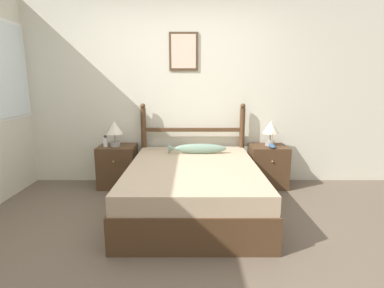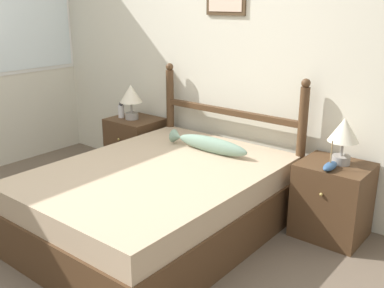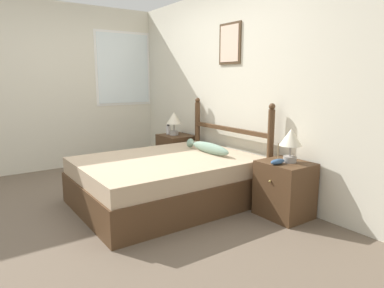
{
  "view_description": "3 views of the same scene",
  "coord_description": "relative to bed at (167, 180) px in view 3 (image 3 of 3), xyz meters",
  "views": [
    {
      "loc": [
        0.2,
        -2.56,
        1.44
      ],
      "look_at": [
        0.2,
        1.11,
        0.67
      ],
      "focal_mm": 28.0,
      "sensor_mm": 36.0,
      "label": 1
    },
    {
      "loc": [
        2.35,
        -1.59,
        1.72
      ],
      "look_at": [
        0.3,
        0.97,
        0.66
      ],
      "focal_mm": 42.0,
      "sensor_mm": 36.0,
      "label": 2
    },
    {
      "loc": [
        3.47,
        -1.26,
        1.4
      ],
      "look_at": [
        0.21,
        1.02,
        0.65
      ],
      "focal_mm": 32.0,
      "sensor_mm": 36.0,
      "label": 3
    }
  ],
  "objects": [
    {
      "name": "fish_pillow",
      "position": [
        0.06,
        0.55,
        0.33
      ],
      "size": [
        0.75,
        0.12,
        0.13
      ],
      "color": "gray",
      "rests_on": "bed"
    },
    {
      "name": "model_boat",
      "position": [
        1.05,
        0.65,
        0.34
      ],
      "size": [
        0.07,
        0.18,
        0.21
      ],
      "color": "#335684",
      "rests_on": "nightstand_right"
    },
    {
      "name": "table_lamp_right",
      "position": [
        1.06,
        0.82,
        0.55
      ],
      "size": [
        0.22,
        0.22,
        0.35
      ],
      "color": "gray",
      "rests_on": "nightstand_right"
    },
    {
      "name": "wall_left",
      "position": [
        -2.34,
        -0.64,
        1.02
      ],
      "size": [
        0.08,
        6.4,
        2.55
      ],
      "color": "beige",
      "rests_on": "ground_plane"
    },
    {
      "name": "ground_plane",
      "position": [
        -0.21,
        -0.66,
        -0.26
      ],
      "size": [
        16.0,
        16.0,
        0.0
      ],
      "primitive_type": "plane",
      "color": "brown"
    },
    {
      "name": "bottle",
      "position": [
        -1.18,
        0.74,
        0.39
      ],
      "size": [
        0.06,
        0.06,
        0.16
      ],
      "color": "white",
      "rests_on": "nightstand_left"
    },
    {
      "name": "bed",
      "position": [
        0.0,
        0.0,
        0.0
      ],
      "size": [
        1.46,
        1.95,
        0.53
      ],
      "color": "#4C331E",
      "rests_on": "ground_plane"
    },
    {
      "name": "nightstand_left",
      "position": [
        -1.04,
        0.79,
        0.03
      ],
      "size": [
        0.5,
        0.46,
        0.57
      ],
      "color": "#4C331E",
      "rests_on": "ground_plane"
    },
    {
      "name": "headboard",
      "position": [
        0.0,
        0.94,
        0.36
      ],
      "size": [
        1.46,
        0.07,
        1.14
      ],
      "color": "#4C331E",
      "rests_on": "ground_plane"
    },
    {
      "name": "table_lamp_left",
      "position": [
        -1.06,
        0.77,
        0.55
      ],
      "size": [
        0.22,
        0.22,
        0.35
      ],
      "color": "gray",
      "rests_on": "nightstand_left"
    },
    {
      "name": "wall_back",
      "position": [
        -0.21,
        1.07,
        1.02
      ],
      "size": [
        6.4,
        0.08,
        2.55
      ],
      "color": "beige",
      "rests_on": "ground_plane"
    },
    {
      "name": "nightstand_right",
      "position": [
        1.04,
        0.79,
        0.03
      ],
      "size": [
        0.5,
        0.46,
        0.57
      ],
      "color": "#4C331E",
      "rests_on": "ground_plane"
    }
  ]
}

